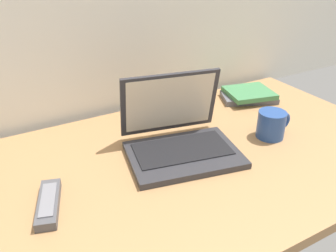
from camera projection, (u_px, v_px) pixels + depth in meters
name	position (u px, v px, depth m)	size (l,w,h in m)	color
desk	(150.00, 174.00, 0.95)	(1.60, 0.76, 0.03)	#A87A4C
laptop	(179.00, 136.00, 1.02)	(0.35, 0.32, 0.21)	#2D2D33
coffee_mug	(272.00, 124.00, 1.09)	(0.12, 0.09, 0.09)	#26478C
remote_control_near	(49.00, 203.00, 0.81)	(0.09, 0.17, 0.02)	#4C4C51
book_stack	(249.00, 95.00, 1.35)	(0.23, 0.19, 0.04)	#595960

